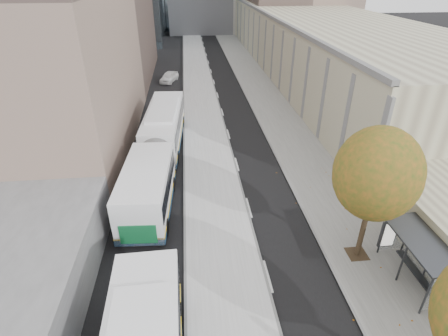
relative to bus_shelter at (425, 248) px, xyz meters
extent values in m
cube|color=#B7B7B7|center=(-9.56, 24.04, -2.11)|extent=(4.25, 150.00, 0.15)
cube|color=slate|center=(-1.56, 24.04, -2.15)|extent=(4.75, 150.00, 0.08)
cube|color=#9D947A|center=(9.81, 53.04, 1.81)|extent=(18.00, 92.00, 8.00)
cube|color=#383A3F|center=(-0.19, 0.04, 0.37)|extent=(1.90, 4.40, 0.10)
cylinder|color=#383A3F|center=(-0.89, -1.96, -0.91)|extent=(0.10, 0.10, 2.40)
cube|color=silver|center=(0.53, 0.04, -0.86)|extent=(0.04, 4.00, 2.10)
cylinder|color=black|center=(-2.09, 2.04, -0.49)|extent=(0.28, 0.28, 3.24)
sphere|color=#284F18|center=(-2.09, 2.04, 3.08)|extent=(4.20, 4.20, 4.20)
cube|color=white|center=(-13.53, 13.23, -0.58)|extent=(3.95, 19.45, 3.22)
cube|color=black|center=(-13.53, 13.23, 0.01)|extent=(3.97, 18.68, 1.12)
cube|color=#136334|center=(-13.53, 3.60, -0.95)|extent=(2.04, 0.18, 1.24)
imported|color=silver|center=(-13.59, 37.73, -1.49)|extent=(2.90, 4.41, 1.40)
camera|label=1|loc=(-10.95, -11.62, 11.71)|focal=28.00mm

